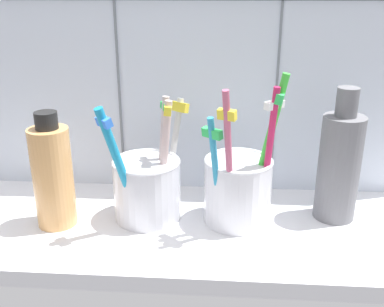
# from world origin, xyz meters

# --- Properties ---
(counter_slab) EXTENTS (0.64, 0.22, 0.02)m
(counter_slab) POSITION_xyz_m (0.00, 0.00, 0.01)
(counter_slab) COLOR silver
(counter_slab) RESTS_ON ground
(tile_wall_back) EXTENTS (0.64, 0.02, 0.45)m
(tile_wall_back) POSITION_xyz_m (0.00, 0.12, 0.23)
(tile_wall_back) COLOR silver
(tile_wall_back) RESTS_ON ground
(toothbrush_cup_left) EXTENTS (0.10, 0.12, 0.16)m
(toothbrush_cup_left) POSITION_xyz_m (-0.06, 0.02, 0.06)
(toothbrush_cup_left) COLOR silver
(toothbrush_cup_left) RESTS_ON counter_slab
(toothbrush_cup_right) EXTENTS (0.10, 0.10, 0.19)m
(toothbrush_cup_right) POSITION_xyz_m (0.06, 0.01, 0.07)
(toothbrush_cup_right) COLOR silver
(toothbrush_cup_right) RESTS_ON counter_slab
(ceramic_vase) EXTENTS (0.05, 0.05, 0.17)m
(ceramic_vase) POSITION_xyz_m (0.18, 0.03, 0.09)
(ceramic_vase) COLOR slate
(ceramic_vase) RESTS_ON counter_slab
(soap_bottle) EXTENTS (0.05, 0.05, 0.14)m
(soap_bottle) POSITION_xyz_m (-0.17, -0.01, 0.09)
(soap_bottle) COLOR tan
(soap_bottle) RESTS_ON counter_slab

